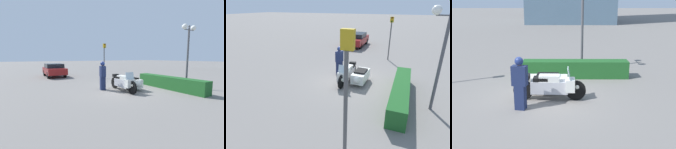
# 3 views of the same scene
# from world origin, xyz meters

# --- Properties ---
(ground_plane) EXTENTS (160.00, 160.00, 0.00)m
(ground_plane) POSITION_xyz_m (0.00, 0.00, 0.00)
(ground_plane) COLOR slate
(police_motorcycle) EXTENTS (2.60, 1.38, 1.18)m
(police_motorcycle) POSITION_xyz_m (0.32, 0.24, 0.48)
(police_motorcycle) COLOR black
(police_motorcycle) RESTS_ON ground
(officer_rider) EXTENTS (0.53, 0.38, 1.76)m
(officer_rider) POSITION_xyz_m (-0.62, -1.03, 0.93)
(officer_rider) COLOR #192347
(officer_rider) RESTS_ON ground
(hedge_bush_curbside) EXTENTS (4.76, 0.72, 0.78)m
(hedge_bush_curbside) POSITION_xyz_m (1.30, 2.74, 0.39)
(hedge_bush_curbside) COLOR #1E5623
(hedge_bush_curbside) RESTS_ON ground
(twin_lamp_post) EXTENTS (0.34, 1.27, 4.08)m
(twin_lamp_post) POSITION_xyz_m (1.66, 4.00, 3.10)
(twin_lamp_post) COLOR #4C4C51
(twin_lamp_post) RESTS_ON ground
(traffic_light_near) EXTENTS (0.23, 0.26, 3.66)m
(traffic_light_near) POSITION_xyz_m (5.86, 1.72, 2.39)
(traffic_light_near) COLOR #4C4C4C
(traffic_light_near) RESTS_ON ground
(traffic_light_far) EXTENTS (0.22, 0.28, 3.27)m
(traffic_light_far) POSITION_xyz_m (-4.95, 1.40, 2.16)
(traffic_light_far) COLOR #4C4C4C
(traffic_light_far) RESTS_ON ground
(parked_car_background) EXTENTS (4.06, 1.82, 1.35)m
(parked_car_background) POSITION_xyz_m (-8.97, -2.41, 0.73)
(parked_car_background) COLOR maroon
(parked_car_background) RESTS_ON ground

